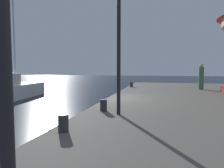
{
  "coord_description": "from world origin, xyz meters",
  "views": [
    {
      "loc": [
        2.53,
        -9.93,
        2.24
      ],
      "look_at": [
        -0.99,
        5.15,
        1.11
      ],
      "focal_mm": 32.56,
      "sensor_mm": 36.0,
      "label": 1
    }
  ],
  "objects_px": {
    "sailboat_white": "(8,90)",
    "bollard_north": "(104,105)",
    "person_mid_promenade": "(201,77)",
    "bollard_center": "(63,123)",
    "lamp_post_mid_promenade": "(119,24)",
    "bollard_south": "(131,85)"
  },
  "relations": [
    {
      "from": "bollard_south",
      "to": "bollard_center",
      "type": "bearing_deg",
      "value": -89.85
    },
    {
      "from": "bollard_north",
      "to": "lamp_post_mid_promenade",
      "type": "bearing_deg",
      "value": -33.46
    },
    {
      "from": "sailboat_white",
      "to": "lamp_post_mid_promenade",
      "type": "xyz_separation_m",
      "value": [
        9.55,
        -6.4,
        2.89
      ]
    },
    {
      "from": "bollard_center",
      "to": "person_mid_promenade",
      "type": "relative_size",
      "value": 0.22
    },
    {
      "from": "bollard_center",
      "to": "bollard_north",
      "type": "height_order",
      "value": "same"
    },
    {
      "from": "sailboat_white",
      "to": "lamp_post_mid_promenade",
      "type": "bearing_deg",
      "value": -33.84
    },
    {
      "from": "lamp_post_mid_promenade",
      "to": "bollard_center",
      "type": "xyz_separation_m",
      "value": [
        -0.9,
        -2.04,
        -2.63
      ]
    },
    {
      "from": "lamp_post_mid_promenade",
      "to": "bollard_center",
      "type": "relative_size",
      "value": 10.31
    },
    {
      "from": "bollard_north",
      "to": "sailboat_white",
      "type": "bearing_deg",
      "value": 146.13
    },
    {
      "from": "bollard_center",
      "to": "person_mid_promenade",
      "type": "distance_m",
      "value": 12.34
    },
    {
      "from": "bollard_north",
      "to": "person_mid_promenade",
      "type": "bearing_deg",
      "value": 61.52
    },
    {
      "from": "sailboat_white",
      "to": "bollard_north",
      "type": "xyz_separation_m",
      "value": [
        8.94,
        -6.0,
        0.25
      ]
    },
    {
      "from": "lamp_post_mid_promenade",
      "to": "bollard_south",
      "type": "bearing_deg",
      "value": 95.3
    },
    {
      "from": "lamp_post_mid_promenade",
      "to": "person_mid_promenade",
      "type": "relative_size",
      "value": 2.25
    },
    {
      "from": "lamp_post_mid_promenade",
      "to": "bollard_north",
      "type": "height_order",
      "value": "lamp_post_mid_promenade"
    },
    {
      "from": "sailboat_white",
      "to": "bollard_south",
      "type": "relative_size",
      "value": 19.63
    },
    {
      "from": "sailboat_white",
      "to": "person_mid_promenade",
      "type": "xyz_separation_m",
      "value": [
        13.71,
        2.79,
        0.91
      ]
    },
    {
      "from": "sailboat_white",
      "to": "person_mid_promenade",
      "type": "height_order",
      "value": "sailboat_white"
    },
    {
      "from": "lamp_post_mid_promenade",
      "to": "bollard_north",
      "type": "relative_size",
      "value": 10.31
    },
    {
      "from": "lamp_post_mid_promenade",
      "to": "person_mid_promenade",
      "type": "bearing_deg",
      "value": 65.66
    },
    {
      "from": "bollard_center",
      "to": "bollard_south",
      "type": "xyz_separation_m",
      "value": [
        -0.03,
        12.03,
        0.0
      ]
    },
    {
      "from": "bollard_south",
      "to": "bollard_north",
      "type": "bearing_deg",
      "value": -88.11
    }
  ]
}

